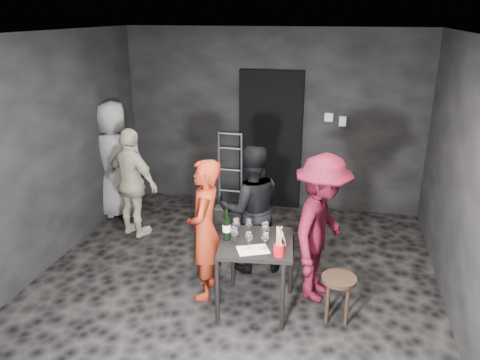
% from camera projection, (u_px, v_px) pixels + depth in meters
% --- Properties ---
extents(floor, '(4.50, 5.00, 0.02)m').
position_uv_depth(floor, '(232.00, 287.00, 5.21)').
color(floor, black).
rests_on(floor, ground).
extents(ceiling, '(4.50, 5.00, 0.02)m').
position_uv_depth(ceiling, '(230.00, 34.00, 4.30)').
color(ceiling, silver).
rests_on(ceiling, ground).
extents(wall_back, '(4.50, 0.04, 2.70)m').
position_uv_depth(wall_back, '(271.00, 120.00, 7.05)').
color(wall_back, black).
rests_on(wall_back, ground).
extents(wall_front, '(4.50, 0.04, 2.70)m').
position_uv_depth(wall_front, '(117.00, 323.00, 2.46)').
color(wall_front, black).
rests_on(wall_front, ground).
extents(wall_left, '(0.04, 5.00, 2.70)m').
position_uv_depth(wall_left, '(37.00, 158.00, 5.23)').
color(wall_left, black).
rests_on(wall_left, ground).
extents(wall_right, '(0.04, 5.00, 2.70)m').
position_uv_depth(wall_right, '(470.00, 191.00, 4.28)').
color(wall_right, black).
rests_on(wall_right, ground).
extents(doorway, '(0.95, 0.10, 2.10)m').
position_uv_depth(doorway, '(270.00, 141.00, 7.09)').
color(doorway, black).
rests_on(doorway, ground).
extents(wallbox_upper, '(0.12, 0.06, 0.12)m').
position_uv_depth(wallbox_upper, '(329.00, 117.00, 6.79)').
color(wallbox_upper, '#B7B7B2').
rests_on(wallbox_upper, wall_back).
extents(wallbox_lower, '(0.10, 0.06, 0.14)m').
position_uv_depth(wallbox_lower, '(343.00, 121.00, 6.76)').
color(wallbox_lower, '#B7B7B2').
rests_on(wallbox_lower, wall_back).
extents(hand_truck, '(0.40, 0.34, 1.18)m').
position_uv_depth(hand_truck, '(230.00, 193.00, 7.30)').
color(hand_truck, '#B2B2B7').
rests_on(hand_truck, floor).
extents(tasting_table, '(0.72, 0.72, 0.75)m').
position_uv_depth(tasting_table, '(256.00, 250.00, 4.66)').
color(tasting_table, black).
rests_on(tasting_table, floor).
extents(stool, '(0.34, 0.34, 0.47)m').
position_uv_depth(stool, '(339.00, 286.00, 4.56)').
color(stool, black).
rests_on(stool, floor).
extents(server_red, '(0.44, 0.60, 1.54)m').
position_uv_depth(server_red, '(205.00, 229.00, 4.85)').
color(server_red, maroon).
rests_on(server_red, floor).
extents(woman_black, '(0.84, 0.65, 1.52)m').
position_uv_depth(woman_black, '(251.00, 209.00, 5.37)').
color(woman_black, black).
rests_on(woman_black, floor).
extents(man_maroon, '(0.76, 1.17, 1.67)m').
position_uv_depth(man_maroon, '(321.00, 225.00, 4.79)').
color(man_maroon, '#490B1A').
rests_on(man_maroon, floor).
extents(bystander_cream, '(0.96, 0.71, 1.48)m').
position_uv_depth(bystander_cream, '(133.00, 184.00, 6.21)').
color(bystander_cream, beige).
rests_on(bystander_cream, floor).
extents(bystander_grey, '(1.09, 0.81, 1.98)m').
position_uv_depth(bystander_grey, '(114.00, 152.00, 6.74)').
color(bystander_grey, gray).
rests_on(bystander_grey, floor).
extents(tasting_mat, '(0.35, 0.30, 0.00)m').
position_uv_depth(tasting_mat, '(253.00, 250.00, 4.46)').
color(tasting_mat, white).
rests_on(tasting_mat, tasting_table).
extents(wine_glass_a, '(0.08, 0.08, 0.19)m').
position_uv_depth(wine_glass_a, '(234.00, 235.00, 4.57)').
color(wine_glass_a, white).
rests_on(wine_glass_a, tasting_table).
extents(wine_glass_b, '(0.11, 0.11, 0.22)m').
position_uv_depth(wine_glass_b, '(236.00, 227.00, 4.69)').
color(wine_glass_b, white).
rests_on(wine_glass_b, tasting_table).
extents(wine_glass_c, '(0.09, 0.09, 0.18)m').
position_uv_depth(wine_glass_c, '(249.00, 226.00, 4.75)').
color(wine_glass_c, white).
rests_on(wine_glass_c, tasting_table).
extents(wine_glass_d, '(0.09, 0.09, 0.19)m').
position_uv_depth(wine_glass_d, '(249.00, 240.00, 4.46)').
color(wine_glass_d, white).
rests_on(wine_glass_d, tasting_table).
extents(wine_glass_e, '(0.09, 0.09, 0.19)m').
position_uv_depth(wine_glass_e, '(265.00, 240.00, 4.45)').
color(wine_glass_e, white).
rests_on(wine_glass_e, tasting_table).
extents(wine_glass_f, '(0.11, 0.11, 0.22)m').
position_uv_depth(wine_glass_f, '(265.00, 231.00, 4.59)').
color(wine_glass_f, white).
rests_on(wine_glass_f, tasting_table).
extents(wine_bottle, '(0.08, 0.08, 0.33)m').
position_uv_depth(wine_bottle, '(227.00, 228.00, 4.63)').
color(wine_bottle, black).
rests_on(wine_bottle, tasting_table).
extents(breadstick_cup, '(0.10, 0.10, 0.31)m').
position_uv_depth(breadstick_cup, '(279.00, 242.00, 4.32)').
color(breadstick_cup, '#B30811').
rests_on(breadstick_cup, tasting_table).
extents(reserved_card, '(0.10, 0.15, 0.10)m').
position_uv_depth(reserved_card, '(281.00, 238.00, 4.58)').
color(reserved_card, white).
rests_on(reserved_card, tasting_table).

